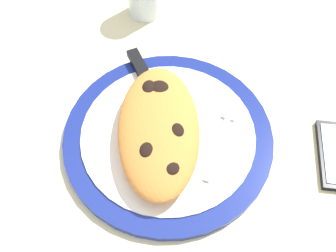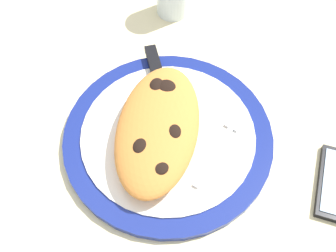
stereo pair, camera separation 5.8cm
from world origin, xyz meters
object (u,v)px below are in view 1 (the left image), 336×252
(calzone, at_px, (159,129))
(knife, at_px, (148,82))
(fork, at_px, (224,130))
(plate, at_px, (168,136))

(calzone, distance_m, knife, 0.11)
(fork, bearing_deg, calzone, 111.52)
(plate, distance_m, fork, 0.09)
(fork, relative_size, knife, 0.86)
(knife, bearing_deg, calzone, -153.85)
(calzone, relative_size, fork, 1.68)
(fork, xyz_separation_m, knife, (0.06, 0.14, 0.00))
(plate, distance_m, knife, 0.10)
(plate, xyz_separation_m, fork, (0.03, -0.08, 0.01))
(fork, height_order, knife, knife)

